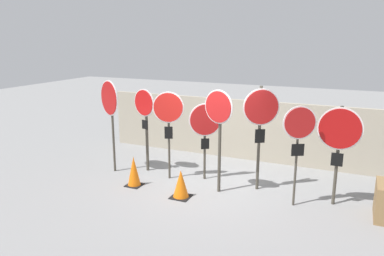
{
  "coord_description": "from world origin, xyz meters",
  "views": [
    {
      "loc": [
        3.15,
        -8.13,
        3.59
      ],
      "look_at": [
        -0.5,
        0.0,
        1.41
      ],
      "focal_mm": 35.0,
      "sensor_mm": 36.0,
      "label": 1
    }
  ],
  "objects_px": {
    "stop_sign_5": "(261,117)",
    "stop_sign_7": "(339,136)",
    "stop_sign_4": "(219,119)",
    "traffic_cone_0": "(181,184)",
    "stop_sign_1": "(145,114)",
    "traffic_cone_1": "(134,171)",
    "stop_sign_2": "(168,115)",
    "stop_sign_3": "(205,125)",
    "stop_sign_0": "(110,104)",
    "stop_sign_6": "(299,131)"
  },
  "relations": [
    {
      "from": "stop_sign_5",
      "to": "stop_sign_7",
      "type": "xyz_separation_m",
      "value": [
        1.72,
        -0.16,
        -0.22
      ]
    },
    {
      "from": "stop_sign_4",
      "to": "traffic_cone_0",
      "type": "bearing_deg",
      "value": -118.44
    },
    {
      "from": "stop_sign_1",
      "to": "traffic_cone_1",
      "type": "distance_m",
      "value": 1.64
    },
    {
      "from": "stop_sign_4",
      "to": "stop_sign_5",
      "type": "relative_size",
      "value": 0.98
    },
    {
      "from": "stop_sign_2",
      "to": "traffic_cone_1",
      "type": "relative_size",
      "value": 3.04
    },
    {
      "from": "stop_sign_3",
      "to": "stop_sign_7",
      "type": "relative_size",
      "value": 0.91
    },
    {
      "from": "stop_sign_0",
      "to": "stop_sign_6",
      "type": "relative_size",
      "value": 1.13
    },
    {
      "from": "stop_sign_6",
      "to": "stop_sign_5",
      "type": "bearing_deg",
      "value": 121.49
    },
    {
      "from": "stop_sign_2",
      "to": "stop_sign_6",
      "type": "bearing_deg",
      "value": -24.7
    },
    {
      "from": "stop_sign_4",
      "to": "traffic_cone_1",
      "type": "height_order",
      "value": "stop_sign_4"
    },
    {
      "from": "stop_sign_1",
      "to": "stop_sign_3",
      "type": "distance_m",
      "value": 1.72
    },
    {
      "from": "stop_sign_4",
      "to": "stop_sign_2",
      "type": "bearing_deg",
      "value": -172.84
    },
    {
      "from": "stop_sign_7",
      "to": "stop_sign_6",
      "type": "bearing_deg",
      "value": -153.38
    },
    {
      "from": "stop_sign_3",
      "to": "stop_sign_7",
      "type": "height_order",
      "value": "stop_sign_7"
    },
    {
      "from": "stop_sign_5",
      "to": "traffic_cone_1",
      "type": "relative_size",
      "value": 3.33
    },
    {
      "from": "stop_sign_0",
      "to": "stop_sign_2",
      "type": "height_order",
      "value": "stop_sign_0"
    },
    {
      "from": "traffic_cone_1",
      "to": "stop_sign_2",
      "type": "bearing_deg",
      "value": 52.24
    },
    {
      "from": "stop_sign_6",
      "to": "traffic_cone_1",
      "type": "relative_size",
      "value": 2.95
    },
    {
      "from": "stop_sign_4",
      "to": "traffic_cone_0",
      "type": "relative_size",
      "value": 3.74
    },
    {
      "from": "stop_sign_0",
      "to": "stop_sign_5",
      "type": "relative_size",
      "value": 1.0
    },
    {
      "from": "stop_sign_3",
      "to": "stop_sign_1",
      "type": "bearing_deg",
      "value": 149.26
    },
    {
      "from": "stop_sign_0",
      "to": "stop_sign_5",
      "type": "distance_m",
      "value": 3.95
    },
    {
      "from": "stop_sign_1",
      "to": "stop_sign_2",
      "type": "distance_m",
      "value": 0.91
    },
    {
      "from": "stop_sign_6",
      "to": "traffic_cone_0",
      "type": "relative_size",
      "value": 3.39
    },
    {
      "from": "stop_sign_2",
      "to": "stop_sign_4",
      "type": "xyz_separation_m",
      "value": [
        1.44,
        -0.28,
        0.07
      ]
    },
    {
      "from": "stop_sign_1",
      "to": "stop_sign_4",
      "type": "xyz_separation_m",
      "value": [
        2.3,
        -0.57,
        0.17
      ]
    },
    {
      "from": "stop_sign_3",
      "to": "traffic_cone_1",
      "type": "xyz_separation_m",
      "value": [
        -1.44,
        -1.1,
        -1.08
      ]
    },
    {
      "from": "traffic_cone_0",
      "to": "stop_sign_0",
      "type": "bearing_deg",
      "value": 162.32
    },
    {
      "from": "stop_sign_3",
      "to": "stop_sign_0",
      "type": "bearing_deg",
      "value": 158.13
    },
    {
      "from": "stop_sign_2",
      "to": "stop_sign_5",
      "type": "relative_size",
      "value": 0.91
    },
    {
      "from": "stop_sign_5",
      "to": "traffic_cone_0",
      "type": "bearing_deg",
      "value": -173.59
    },
    {
      "from": "stop_sign_4",
      "to": "stop_sign_6",
      "type": "height_order",
      "value": "stop_sign_4"
    },
    {
      "from": "stop_sign_6",
      "to": "traffic_cone_0",
      "type": "height_order",
      "value": "stop_sign_6"
    },
    {
      "from": "stop_sign_0",
      "to": "stop_sign_3",
      "type": "relative_size",
      "value": 1.25
    },
    {
      "from": "stop_sign_2",
      "to": "stop_sign_5",
      "type": "height_order",
      "value": "stop_sign_5"
    },
    {
      "from": "stop_sign_5",
      "to": "stop_sign_6",
      "type": "relative_size",
      "value": 1.13
    },
    {
      "from": "stop_sign_2",
      "to": "stop_sign_3",
      "type": "height_order",
      "value": "stop_sign_2"
    },
    {
      "from": "stop_sign_5",
      "to": "stop_sign_0",
      "type": "bearing_deg",
      "value": 154.26
    },
    {
      "from": "stop_sign_5",
      "to": "traffic_cone_0",
      "type": "distance_m",
      "value": 2.39
    },
    {
      "from": "stop_sign_3",
      "to": "stop_sign_6",
      "type": "height_order",
      "value": "stop_sign_6"
    },
    {
      "from": "stop_sign_4",
      "to": "stop_sign_5",
      "type": "distance_m",
      "value": 0.98
    },
    {
      "from": "stop_sign_0",
      "to": "stop_sign_7",
      "type": "bearing_deg",
      "value": 30.39
    },
    {
      "from": "stop_sign_4",
      "to": "traffic_cone_1",
      "type": "xyz_separation_m",
      "value": [
        -2.03,
        -0.47,
        -1.4
      ]
    },
    {
      "from": "stop_sign_1",
      "to": "stop_sign_7",
      "type": "distance_m",
      "value": 4.86
    },
    {
      "from": "stop_sign_7",
      "to": "traffic_cone_0",
      "type": "height_order",
      "value": "stop_sign_7"
    },
    {
      "from": "traffic_cone_1",
      "to": "stop_sign_6",
      "type": "bearing_deg",
      "value": 6.55
    },
    {
      "from": "stop_sign_0",
      "to": "stop_sign_2",
      "type": "xyz_separation_m",
      "value": [
        1.66,
        0.13,
        -0.17
      ]
    },
    {
      "from": "stop_sign_3",
      "to": "stop_sign_7",
      "type": "bearing_deg",
      "value": -37.22
    },
    {
      "from": "stop_sign_3",
      "to": "traffic_cone_1",
      "type": "bearing_deg",
      "value": -175.28
    },
    {
      "from": "stop_sign_1",
      "to": "stop_sign_6",
      "type": "xyz_separation_m",
      "value": [
        4.08,
        -0.61,
        0.08
      ]
    }
  ]
}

